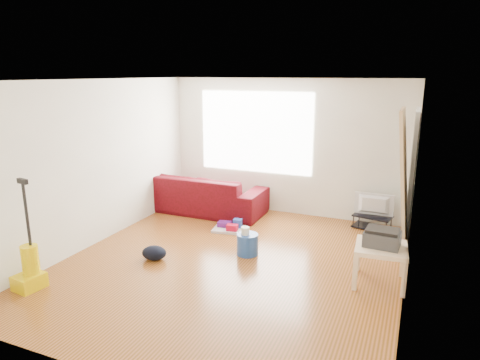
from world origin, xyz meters
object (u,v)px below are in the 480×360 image
at_px(bucket, 247,254).
at_px(vacuum, 30,268).
at_px(tv_stand, 372,222).
at_px(side_table, 381,252).
at_px(backpack, 154,259).
at_px(sofa, 202,211).
at_px(cleaning_tray, 230,227).

relative_size(bucket, vacuum, 0.23).
relative_size(tv_stand, side_table, 1.02).
height_order(side_table, backpack, side_table).
relative_size(sofa, vacuum, 1.77).
bearing_deg(tv_stand, bucket, -118.57).
xyz_separation_m(bucket, cleaning_tray, (-0.65, 0.80, 0.05)).
bearing_deg(sofa, side_table, 153.34).
distance_m(cleaning_tray, backpack, 1.57).
distance_m(side_table, cleaning_tray, 2.71).
distance_m(side_table, backpack, 3.09).
distance_m(cleaning_tray, vacuum, 3.13).
relative_size(sofa, backpack, 6.85).
bearing_deg(side_table, backpack, -170.38).
relative_size(side_table, bucket, 2.11).
xyz_separation_m(bucket, backpack, (-1.16, -0.68, 0.00)).
bearing_deg(backpack, side_table, 2.56).
bearing_deg(backpack, bucket, 23.34).
xyz_separation_m(side_table, vacuum, (-3.95, -1.80, -0.17)).
relative_size(sofa, side_table, 3.69).
distance_m(backpack, vacuum, 1.61).
bearing_deg(tv_stand, sofa, -163.17).
xyz_separation_m(sofa, bucket, (1.58, -1.56, 0.00)).
height_order(cleaning_tray, backpack, cleaning_tray).
distance_m(sofa, bucket, 2.22).
bearing_deg(side_table, sofa, 153.34).
relative_size(tv_stand, cleaning_tray, 1.21).
xyz_separation_m(sofa, vacuum, (-0.51, -3.53, 0.25)).
bearing_deg(side_table, tv_stand, 98.55).
bearing_deg(sofa, bucket, 135.38).
height_order(sofa, cleaning_tray, sofa).
height_order(bucket, backpack, bucket).
height_order(tv_stand, bucket, tv_stand).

